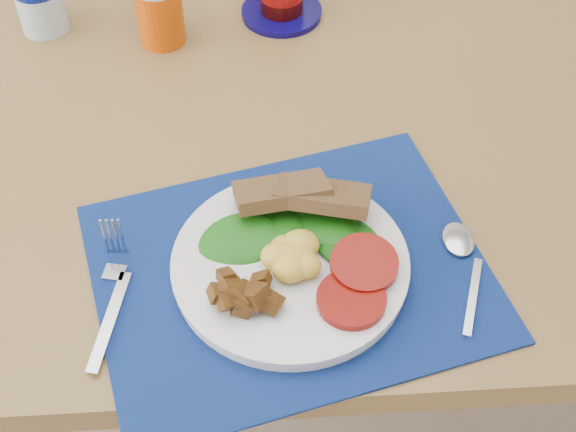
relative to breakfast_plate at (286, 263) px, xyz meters
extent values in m
cube|color=brown|center=(-0.14, 0.29, -0.04)|extent=(1.40, 0.90, 0.04)
cylinder|color=brown|center=(0.50, 0.68, -0.42)|extent=(0.06, 0.06, 0.71)
cube|color=brown|center=(-0.20, 0.94, -0.29)|extent=(0.52, 0.50, 0.04)
cylinder|color=brown|center=(0.03, 1.11, -0.54)|extent=(0.04, 0.04, 0.46)
cylinder|color=brown|center=(-0.37, 1.16, -0.54)|extent=(0.04, 0.04, 0.46)
cylinder|color=brown|center=(-0.02, 0.72, -0.54)|extent=(0.04, 0.04, 0.46)
cylinder|color=brown|center=(-0.42, 0.78, -0.54)|extent=(0.04, 0.04, 0.46)
cylinder|color=brown|center=(0.59, 0.41, -0.55)|extent=(0.04, 0.04, 0.44)
cube|color=black|center=(0.01, 0.00, -0.02)|extent=(0.52, 0.45, 0.00)
cylinder|color=silver|center=(0.01, 0.00, -0.01)|extent=(0.27, 0.27, 0.02)
ellipsoid|color=gold|center=(0.01, 0.00, 0.01)|extent=(0.07, 0.06, 0.03)
cylinder|color=#930805|center=(0.08, -0.04, 0.00)|extent=(0.08, 0.08, 0.01)
ellipsoid|color=#083D07|center=(0.01, 0.04, 0.01)|extent=(0.14, 0.09, 0.01)
cube|color=brown|center=(0.02, 0.08, 0.03)|extent=(0.11, 0.07, 0.04)
cube|color=#B2B5BA|center=(-0.20, -0.06, -0.02)|extent=(0.04, 0.13, 0.00)
cube|color=#B2B5BA|center=(-0.20, 0.03, -0.02)|extent=(0.04, 0.07, 0.00)
cube|color=#B2B5BA|center=(0.21, -0.05, -0.02)|extent=(0.05, 0.11, 0.00)
ellipsoid|color=#B2B5BA|center=(0.21, 0.03, -0.02)|extent=(0.04, 0.05, 0.00)
cylinder|color=#CA4405|center=(-0.16, 0.46, 0.03)|extent=(0.07, 0.07, 0.10)
cylinder|color=#09044A|center=(0.03, 0.52, -0.02)|extent=(0.13, 0.13, 0.01)
camera|label=1|loc=(-0.03, -0.56, 0.72)|focal=50.00mm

